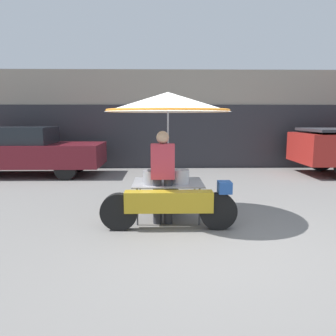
{
  "coord_description": "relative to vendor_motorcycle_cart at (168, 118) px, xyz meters",
  "views": [
    {
      "loc": [
        -0.7,
        -4.34,
        1.74
      ],
      "look_at": [
        -0.59,
        1.12,
        0.89
      ],
      "focal_mm": 35.0,
      "sensor_mm": 36.0,
      "label": 1
    }
  ],
  "objects": [
    {
      "name": "ground_plane",
      "position": [
        0.58,
        -1.11,
        -1.72
      ],
      "size": [
        36.0,
        36.0,
        0.0
      ],
      "primitive_type": "plane",
      "color": "slate"
    },
    {
      "name": "parked_car",
      "position": [
        -4.29,
        4.31,
        -0.97
      ],
      "size": [
        4.69,
        1.69,
        1.45
      ],
      "color": "black",
      "rests_on": "ground"
    },
    {
      "name": "vendor_person",
      "position": [
        -0.09,
        -0.23,
        -0.87
      ],
      "size": [
        0.38,
        0.22,
        1.52
      ],
      "color": "#2D2D33",
      "rests_on": "ground"
    },
    {
      "name": "vendor_motorcycle_cart",
      "position": [
        0.0,
        0.0,
        0.0
      ],
      "size": [
        2.12,
        2.09,
        2.14
      ],
      "color": "black",
      "rests_on": "ground"
    },
    {
      "name": "shopfront_building",
      "position": [
        0.58,
        6.72,
        -0.08
      ],
      "size": [
        28.0,
        2.06,
        3.29
      ],
      "color": "gray",
      "rests_on": "ground"
    }
  ]
}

